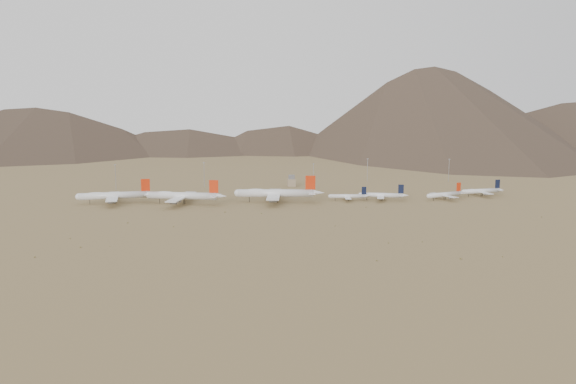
{
  "coord_description": "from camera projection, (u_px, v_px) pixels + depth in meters",
  "views": [
    {
      "loc": [
        -44.36,
        -459.36,
        84.59
      ],
      "look_at": [
        15.3,
        30.0,
        8.13
      ],
      "focal_mm": 35.0,
      "sensor_mm": 36.0,
      "label": 1
    }
  ],
  "objects": [
    {
      "name": "widebody_centre",
      "position": [
        183.0,
        196.0,
        483.33
      ],
      "size": [
        70.59,
        55.76,
        21.46
      ],
      "rotation": [
        0.0,
        0.0,
        -0.26
      ],
      "color": "white",
      "rests_on": "ground"
    },
    {
      "name": "mast_far_east",
      "position": [
        449.0,
        169.0,
        622.95
      ],
      "size": [
        2.0,
        0.6,
        25.7
      ],
      "color": "gray",
      "rests_on": "ground"
    },
    {
      "name": "mast_centre",
      "position": [
        313.0,
        175.0,
        574.47
      ],
      "size": [
        2.0,
        0.6,
        25.7
      ],
      "color": "gray",
      "rests_on": "ground"
    },
    {
      "name": "mast_far_west",
      "position": [
        116.0,
        176.0,
        564.26
      ],
      "size": [
        2.0,
        0.6,
        25.7
      ],
      "color": "gray",
      "rests_on": "ground"
    },
    {
      "name": "control_tower",
      "position": [
        292.0,
        181.0,
        589.35
      ],
      "size": [
        8.0,
        8.0,
        12.0
      ],
      "color": "gray",
      "rests_on": "ground"
    },
    {
      "name": "ground",
      "position": [
        274.0,
        207.0,
        468.86
      ],
      "size": [
        3000.0,
        3000.0,
        0.0
      ],
      "primitive_type": "plane",
      "color": "#A48755",
      "rests_on": "ground"
    },
    {
      "name": "mast_east",
      "position": [
        367.0,
        169.0,
        627.01
      ],
      "size": [
        2.0,
        0.6,
        25.7
      ],
      "color": "gray",
      "rests_on": "ground"
    },
    {
      "name": "widebody_east",
      "position": [
        276.0,
        193.0,
        492.6
      ],
      "size": [
        79.37,
        61.74,
        23.68
      ],
      "rotation": [
        0.0,
        0.0,
        -0.14
      ],
      "color": "white",
      "rests_on": "ground"
    },
    {
      "name": "mast_west",
      "position": [
        204.0,
        173.0,
        586.09
      ],
      "size": [
        2.0,
        0.6,
        25.7
      ],
      "color": "gray",
      "rests_on": "ground"
    },
    {
      "name": "widebody_west",
      "position": [
        114.0,
        195.0,
        486.62
      ],
      "size": [
        69.37,
        53.88,
        20.67
      ],
      "rotation": [
        0.0,
        0.0,
        0.13
      ],
      "color": "white",
      "rests_on": "ground"
    },
    {
      "name": "narrowbody_c",
      "position": [
        445.0,
        194.0,
        507.12
      ],
      "size": [
        41.95,
        31.38,
        14.5
      ],
      "rotation": [
        0.0,
        0.0,
        0.35
      ],
      "color": "white",
      "rests_on": "ground"
    },
    {
      "name": "narrowbody_b",
      "position": [
        383.0,
        195.0,
        502.66
      ],
      "size": [
        43.41,
        32.17,
        14.72
      ],
      "rotation": [
        0.0,
        0.0,
        -0.28
      ],
      "color": "white",
      "rests_on": "ground"
    },
    {
      "name": "desert_scrub",
      "position": [
        262.0,
        231.0,
        377.92
      ],
      "size": [
        425.81,
        172.86,
        0.89
      ],
      "color": "olive",
      "rests_on": "ground"
    },
    {
      "name": "narrowbody_d",
      "position": [
        482.0,
        191.0,
        526.68
      ],
      "size": [
        45.38,
        33.02,
        15.05
      ],
      "rotation": [
        0.0,
        0.0,
        0.15
      ],
      "color": "white",
      "rests_on": "ground"
    },
    {
      "name": "mountain_ridge",
      "position": [
        237.0,
        77.0,
        1328.7
      ],
      "size": [
        4400.0,
        1000.0,
        300.0
      ],
      "color": "brown",
      "rests_on": "ground"
    },
    {
      "name": "narrowbody_a",
      "position": [
        349.0,
        196.0,
        501.41
      ],
      "size": [
        37.95,
        27.5,
        12.55
      ],
      "rotation": [
        0.0,
        0.0,
        -0.12
      ],
      "color": "white",
      "rests_on": "ground"
    }
  ]
}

